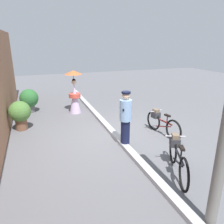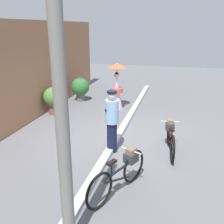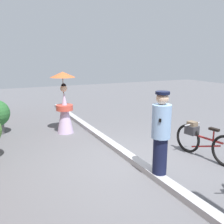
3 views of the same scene
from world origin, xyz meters
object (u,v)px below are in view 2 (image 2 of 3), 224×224
(person_with_parasol, at_px, (117,87))
(utility_pole, at_px, (60,92))
(person_officer, at_px, (112,120))
(bicycle_far_side, at_px, (121,172))
(potted_plant_by_door, at_px, (54,98))
(potted_plant_small, at_px, (81,88))
(bicycle_near_officer, at_px, (171,137))

(person_with_parasol, bearing_deg, utility_pole, -172.08)
(person_officer, relative_size, utility_pole, 0.34)
(bicycle_far_side, relative_size, potted_plant_by_door, 1.63)
(person_with_parasol, height_order, potted_plant_small, person_with_parasol)
(utility_pole, bearing_deg, person_officer, 3.31)
(person_with_parasol, bearing_deg, bicycle_near_officer, -145.20)
(bicycle_far_side, distance_m, utility_pole, 2.53)
(potted_plant_by_door, bearing_deg, utility_pole, -151.33)
(utility_pole, bearing_deg, potted_plant_small, 20.05)
(bicycle_far_side, height_order, potted_plant_small, potted_plant_small)
(bicycle_near_officer, bearing_deg, person_officer, 105.92)
(person_officer, height_order, person_with_parasol, person_with_parasol)
(person_officer, height_order, potted_plant_small, person_officer)
(bicycle_near_officer, relative_size, potted_plant_small, 1.65)
(potted_plant_small, distance_m, utility_pole, 8.25)
(person_officer, xyz_separation_m, potted_plant_small, (4.41, 2.58, -0.31))
(person_officer, relative_size, person_with_parasol, 0.91)
(bicycle_near_officer, height_order, person_officer, person_officer)
(person_with_parasol, height_order, potted_plant_by_door, person_with_parasol)
(person_officer, xyz_separation_m, person_with_parasol, (3.64, 0.76, -0.00))
(person_officer, bearing_deg, bicycle_far_side, -159.42)
(person_officer, bearing_deg, potted_plant_small, 30.32)
(potted_plant_small, xyz_separation_m, utility_pole, (-7.56, -2.76, 1.83))
(bicycle_near_officer, relative_size, person_officer, 1.01)
(bicycle_near_officer, xyz_separation_m, utility_pole, (-3.57, 1.29, 1.99))
(bicycle_far_side, bearing_deg, person_officer, 20.58)
(bicycle_near_officer, xyz_separation_m, person_officer, (-0.42, 1.47, 0.47))
(person_with_parasol, bearing_deg, bicycle_far_side, -165.38)
(person_with_parasol, distance_m, utility_pole, 7.03)
(person_officer, relative_size, potted_plant_by_door, 1.61)
(bicycle_far_side, height_order, potted_plant_by_door, potted_plant_by_door)
(potted_plant_small, bearing_deg, person_officer, -149.68)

